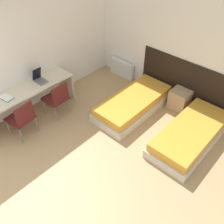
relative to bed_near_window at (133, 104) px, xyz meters
name	(u,v)px	position (x,y,z in m)	size (l,w,h in m)	color
ground_plane	(16,205)	(0.12, -3.27, -0.18)	(20.00, 20.00, 0.00)	tan
wall_back	(170,44)	(0.12, 1.09, 1.17)	(5.14, 0.05, 2.70)	white
wall_left	(37,49)	(-1.98, -1.10, 1.17)	(0.05, 5.34, 2.70)	white
headboard_panel	(187,84)	(0.76, 1.05, 0.38)	(2.55, 0.03, 1.13)	black
bed_near_window	(133,104)	(0.00, 0.00, 0.00)	(0.92, 2.04, 0.38)	beige
bed_near_door	(190,135)	(1.52, 0.00, 0.00)	(0.92, 2.04, 0.38)	beige
nightstand	(180,99)	(0.76, 0.82, 0.06)	(0.44, 0.40, 0.48)	tan
radiator	(122,68)	(-1.21, 0.97, 0.05)	(0.81, 0.12, 0.47)	silver
desk	(27,95)	(-1.65, -1.77, 0.40)	(0.60, 2.23, 0.73)	beige
chair_near_laptop	(57,98)	(-1.19, -1.32, 0.31)	(0.49, 0.49, 0.88)	#511919
chair_near_notebook	(21,117)	(-1.19, -2.22, 0.31)	(0.53, 0.53, 0.88)	#511919
laptop	(39,79)	(-1.70, -1.35, 0.61)	(0.32, 0.22, 0.31)	slate
open_notebook	(6,98)	(-1.69, -2.21, 0.55)	(0.35, 0.23, 0.02)	#1E4793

